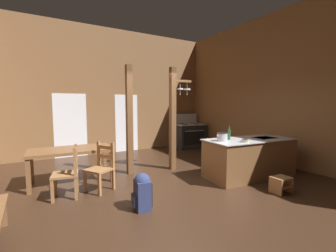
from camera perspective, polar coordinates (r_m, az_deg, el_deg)
ground_plane at (r=4.85m, az=2.52°, el=-15.71°), size 7.68×8.89×0.10m
wall_back at (r=8.31m, az=-12.97°, el=8.41°), size 7.68×0.14×4.30m
wall_right at (r=7.07m, az=27.65°, el=8.47°), size 0.14×8.89×4.30m
glazed_door_back_left at (r=7.94m, az=-23.38°, el=0.12°), size 1.00×0.01×2.05m
glazed_panel_back_right at (r=8.36m, az=-10.41°, el=0.72°), size 0.84×0.01×2.05m
kitchen_island at (r=5.72m, az=19.83°, el=-7.54°), size 2.23×1.13×0.90m
stove_range at (r=9.04m, az=5.32°, el=-2.32°), size 1.19×0.88×1.32m
support_post_with_pot_rack at (r=5.88m, az=1.39°, el=2.62°), size 0.63×0.18×2.65m
support_post_center at (r=5.58m, az=-9.72°, el=1.50°), size 0.14×0.14×2.65m
step_stool at (r=5.03m, az=26.62°, el=-12.78°), size 0.37×0.29×0.30m
dining_table at (r=5.41m, az=-23.20°, el=-6.20°), size 1.74×0.97×0.74m
ladderback_chair_near_window at (r=4.60m, az=-23.92°, el=-10.81°), size 0.51×0.51×0.95m
ladderback_chair_by_post at (r=4.74m, az=-16.53°, el=-10.06°), size 0.61×0.61×0.95m
backpack at (r=3.84m, az=-6.56°, el=-15.78°), size 0.33×0.35×0.60m
stockpot_on_counter at (r=5.10m, az=13.51°, el=-2.70°), size 0.30×0.23×0.19m
mixing_bowl_on_counter at (r=5.12m, az=18.88°, el=-3.53°), size 0.18×0.18×0.06m
bottle_tall_on_counter at (r=5.35m, az=15.15°, el=-2.03°), size 0.06×0.06×0.32m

